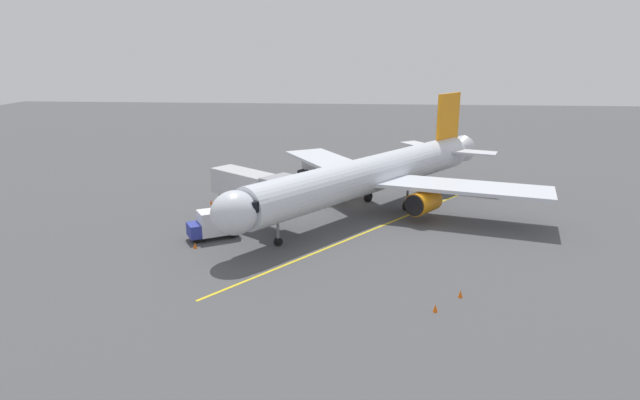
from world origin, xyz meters
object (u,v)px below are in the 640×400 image
at_px(safety_cone_nose_left, 211,202).
at_px(safety_cone_wing_starboard, 460,294).
at_px(jet_bridge, 258,188).
at_px(safety_cone_wing_port, 195,245).
at_px(airplane, 373,175).
at_px(safety_cone_nose_right, 435,308).
at_px(box_truck_portside, 214,224).
at_px(box_truck_near_nose, 314,170).
at_px(ground_crew_marshaller, 213,216).

xyz_separation_m(safety_cone_nose_left, safety_cone_wing_starboard, (-23.71, 21.20, 0.00)).
distance_m(jet_bridge, safety_cone_wing_port, 8.61).
relative_size(airplane, safety_cone_nose_right, 62.65).
relative_size(airplane, box_truck_portside, 6.96).
bearing_deg(safety_cone_nose_left, safety_cone_wing_port, 99.90).
xyz_separation_m(box_truck_near_nose, safety_cone_wing_port, (8.07, 25.65, -1.11)).
bearing_deg(airplane, safety_cone_wing_port, 38.37).
relative_size(safety_cone_nose_right, safety_cone_wing_port, 1.00).
height_order(airplane, safety_cone_wing_port, airplane).
xyz_separation_m(safety_cone_nose_right, safety_cone_wing_port, (19.35, -10.08, 0.00)).
relative_size(airplane, safety_cone_wing_port, 62.65).
xyz_separation_m(airplane, safety_cone_wing_starboard, (-5.89, 20.03, -3.73)).
xyz_separation_m(box_truck_portside, safety_cone_nose_left, (3.36, -10.66, -1.11)).
relative_size(ground_crew_marshaller, safety_cone_wing_port, 3.11).
distance_m(safety_cone_nose_left, safety_cone_nose_right, 31.98).
height_order(jet_bridge, safety_cone_nose_right, jet_bridge).
relative_size(ground_crew_marshaller, safety_cone_nose_right, 3.11).
xyz_separation_m(safety_cone_nose_left, safety_cone_wing_port, (-2.34, 13.42, 0.00)).
distance_m(jet_bridge, ground_crew_marshaller, 5.34).
relative_size(jet_bridge, safety_cone_nose_right, 18.60).
relative_size(box_truck_near_nose, safety_cone_wing_port, 8.99).
height_order(jet_bridge, safety_cone_wing_starboard, jet_bridge).
bearing_deg(safety_cone_wing_starboard, box_truck_near_nose, -68.31).
height_order(airplane, box_truck_near_nose, airplane).
bearing_deg(box_truck_portside, safety_cone_wing_starboard, 152.61).
height_order(jet_bridge, box_truck_near_nose, jet_bridge).
bearing_deg(box_truck_portside, safety_cone_nose_right, 144.99).
bearing_deg(airplane, box_truck_near_nose, -61.07).
bearing_deg(safety_cone_wing_port, jet_bridge, -123.54).
height_order(box_truck_portside, safety_cone_nose_right, box_truck_portside).
distance_m(airplane, safety_cone_wing_starboard, 21.21).
xyz_separation_m(airplane, box_truck_portside, (14.46, 9.49, -2.62)).
bearing_deg(safety_cone_wing_port, safety_cone_wing_starboard, 159.99).
bearing_deg(safety_cone_nose_left, box_truck_portside, 107.50).
bearing_deg(box_truck_near_nose, airplane, 118.93).
height_order(airplane, safety_cone_wing_starboard, airplane).
distance_m(safety_cone_nose_left, safety_cone_wing_port, 13.62).
distance_m(box_truck_near_nose, safety_cone_wing_starboard, 36.00).
height_order(airplane, box_truck_portside, airplane).
bearing_deg(airplane, safety_cone_nose_right, 99.84).
bearing_deg(jet_bridge, safety_cone_nose_right, 132.02).
xyz_separation_m(box_truck_near_nose, safety_cone_nose_right, (-11.28, 35.73, -1.11)).
bearing_deg(jet_bridge, airplane, -152.92).
relative_size(box_truck_portside, safety_cone_nose_right, 9.00).
bearing_deg(safety_cone_nose_left, airplane, 176.26).
distance_m(box_truck_near_nose, safety_cone_nose_left, 16.10).
relative_size(jet_bridge, box_truck_portside, 2.07).
bearing_deg(box_truck_portside, safety_cone_wing_port, 69.75).
bearing_deg(box_truck_portside, ground_crew_marshaller, -72.78).
xyz_separation_m(box_truck_portside, safety_cone_nose_right, (-18.33, 12.84, -1.11)).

